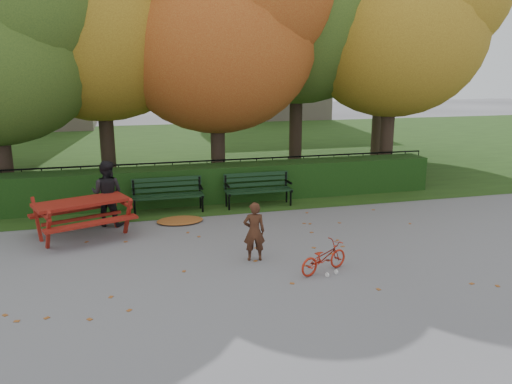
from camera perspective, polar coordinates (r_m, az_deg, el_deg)
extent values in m
plane|color=slate|center=(9.89, -0.35, -7.47)|extent=(90.00, 90.00, 0.00)
plane|color=#1B3410|center=(23.31, -9.12, 4.82)|extent=(90.00, 90.00, 0.00)
cube|color=gray|center=(35.76, -27.19, 18.68)|extent=(10.00, 7.00, 15.00)
cube|color=gray|center=(38.40, 0.66, 17.44)|extent=(9.00, 6.00, 12.00)
cube|color=black|center=(13.96, -5.03, 0.99)|extent=(13.00, 0.90, 1.00)
cube|color=black|center=(14.82, -5.54, 0.07)|extent=(14.00, 0.04, 0.04)
cube|color=black|center=(14.63, -5.62, 3.57)|extent=(14.00, 0.04, 0.04)
cylinder|color=black|center=(14.56, -17.30, 0.95)|extent=(0.03, 0.03, 1.00)
cylinder|color=black|center=(14.73, -5.58, 1.66)|extent=(0.03, 0.03, 1.00)
cylinder|color=black|center=(15.49, 5.44, 2.26)|extent=(0.03, 0.03, 1.00)
cylinder|color=black|center=(17.01, 16.57, 2.79)|extent=(0.03, 0.03, 1.00)
cylinder|color=black|center=(15.22, -26.90, 3.73)|extent=(0.44, 0.44, 2.62)
cylinder|color=black|center=(16.05, -16.66, 6.04)|extent=(0.44, 0.44, 3.15)
ellipsoid|color=brown|center=(15.98, -17.54, 18.11)|extent=(6.40, 6.40, 5.76)
cylinder|color=black|center=(15.53, -4.38, 5.69)|extent=(0.44, 0.44, 2.80)
ellipsoid|color=#952C0E|center=(15.40, -4.60, 16.81)|extent=(6.00, 6.00, 5.40)
cylinder|color=black|center=(17.51, 4.56, 7.76)|extent=(0.44, 0.44, 3.50)
ellipsoid|color=#2F491A|center=(17.52, 4.81, 20.05)|extent=(6.80, 6.80, 6.12)
cylinder|color=black|center=(17.31, 14.74, 6.41)|extent=(0.44, 0.44, 2.97)
ellipsoid|color=brown|center=(17.21, 15.42, 16.98)|extent=(5.80, 5.80, 5.22)
cylinder|color=black|center=(21.64, 13.72, 8.11)|extent=(0.44, 0.44, 3.15)
ellipsoid|color=#2F491A|center=(21.59, 14.25, 17.05)|extent=(6.00, 6.00, 5.40)
cube|color=black|center=(12.77, -9.92, -0.66)|extent=(1.80, 0.12, 0.04)
cube|color=black|center=(12.94, -10.00, -0.47)|extent=(1.80, 0.12, 0.04)
cube|color=black|center=(13.12, -10.07, -0.28)|extent=(1.80, 0.12, 0.04)
cube|color=black|center=(13.18, -10.13, 0.28)|extent=(1.80, 0.05, 0.10)
cube|color=black|center=(13.15, -10.15, 0.91)|extent=(1.80, 0.05, 0.10)
cube|color=black|center=(13.12, -10.18, 1.46)|extent=(1.80, 0.05, 0.10)
cube|color=black|center=(12.91, -13.75, -0.79)|extent=(0.05, 0.55, 0.06)
cube|color=black|center=(13.12, -13.84, 0.45)|extent=(0.05, 0.05, 0.41)
cylinder|color=black|center=(12.79, -13.68, -1.85)|extent=(0.05, 0.05, 0.44)
cylinder|color=black|center=(13.13, -13.72, -1.44)|extent=(0.05, 0.05, 0.44)
cube|color=black|center=(12.88, -13.80, 0.09)|extent=(0.05, 0.45, 0.04)
cube|color=black|center=(13.04, -6.28, -0.32)|extent=(0.05, 0.55, 0.06)
cube|color=black|center=(13.25, -6.48, 0.90)|extent=(0.05, 0.05, 0.41)
cylinder|color=black|center=(12.92, -6.13, -1.37)|extent=(0.05, 0.05, 0.44)
cylinder|color=black|center=(13.27, -6.38, -0.97)|extent=(0.05, 0.05, 0.44)
cube|color=black|center=(13.02, -6.31, 0.55)|extent=(0.05, 0.45, 0.04)
cube|color=black|center=(13.18, 0.51, 0.00)|extent=(1.80, 0.12, 0.04)
cube|color=black|center=(13.35, 0.30, 0.18)|extent=(1.80, 0.12, 0.04)
cube|color=black|center=(13.52, 0.10, 0.36)|extent=(1.80, 0.12, 0.04)
cube|color=black|center=(13.58, 0.00, 0.89)|extent=(1.80, 0.05, 0.10)
cube|color=black|center=(13.55, 0.00, 1.51)|extent=(1.80, 0.05, 0.10)
cube|color=black|center=(13.52, 0.00, 2.05)|extent=(1.80, 0.05, 0.10)
cube|color=black|center=(13.16, -3.27, -0.13)|extent=(0.05, 0.55, 0.06)
cube|color=black|center=(13.37, -3.52, 1.08)|extent=(0.05, 0.05, 0.41)
cylinder|color=black|center=(13.04, -3.09, -1.17)|extent=(0.05, 0.05, 0.44)
cylinder|color=black|center=(13.38, -3.41, -0.78)|extent=(0.05, 0.05, 0.44)
cube|color=black|center=(13.14, -3.30, 0.74)|extent=(0.05, 0.45, 0.04)
cube|color=black|center=(13.60, 3.76, 0.32)|extent=(0.05, 0.55, 0.06)
cube|color=black|center=(13.80, 3.42, 1.48)|extent=(0.05, 0.05, 0.41)
cylinder|color=black|center=(13.48, 3.99, -0.68)|extent=(0.05, 0.05, 0.44)
cylinder|color=black|center=(13.81, 3.51, -0.32)|extent=(0.05, 0.05, 0.44)
cube|color=black|center=(13.57, 3.75, 1.16)|extent=(0.05, 0.45, 0.04)
cube|color=maroon|center=(11.46, -19.34, -1.10)|extent=(2.09, 1.44, 0.06)
cube|color=maroon|center=(10.95, -18.22, -3.44)|extent=(1.90, 0.94, 0.05)
cube|color=maroon|center=(12.14, -20.10, -1.92)|extent=(1.90, 0.94, 0.05)
cube|color=maroon|center=(10.91, -22.65, -4.13)|extent=(0.26, 0.54, 0.94)
cube|color=maroon|center=(11.82, -23.75, -2.90)|extent=(0.26, 0.54, 0.94)
cube|color=maroon|center=(11.29, -23.36, -2.13)|extent=(0.57, 1.38, 0.06)
cube|color=maroon|center=(11.36, -14.45, -2.78)|extent=(0.26, 0.54, 0.94)
cube|color=maroon|center=(12.24, -16.12, -1.70)|extent=(0.26, 0.54, 0.94)
cube|color=maroon|center=(11.73, -15.40, -0.91)|extent=(0.57, 1.38, 0.06)
cube|color=maroon|center=(11.55, -19.19, -2.85)|extent=(1.63, 0.67, 0.06)
ellipsoid|color=brown|center=(12.22, -8.68, -3.23)|extent=(1.34, 1.17, 0.08)
imported|color=#3C2013|center=(9.56, -0.21, -4.53)|extent=(0.46, 0.33, 1.16)
imported|color=black|center=(12.15, -16.65, -0.15)|extent=(0.91, 0.81, 1.56)
imported|color=#A4200F|center=(9.19, 7.74, -7.42)|extent=(1.13, 0.73, 0.56)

